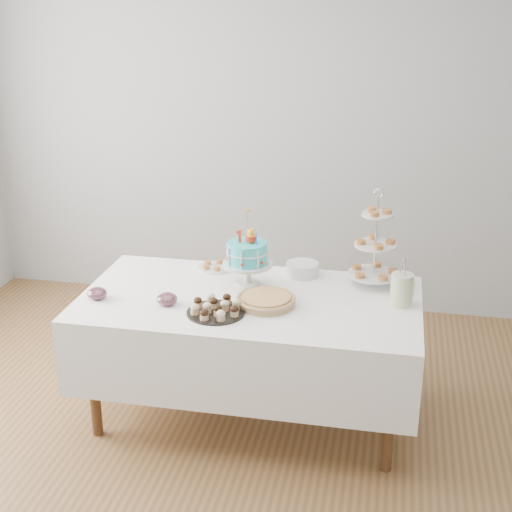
% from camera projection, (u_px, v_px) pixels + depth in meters
% --- Properties ---
extents(floor, '(5.00, 5.00, 0.00)m').
position_uv_depth(floor, '(239.00, 443.00, 4.03)').
color(floor, brown).
rests_on(floor, ground).
extents(walls, '(5.04, 4.04, 2.70)m').
position_uv_depth(walls, '(237.00, 216.00, 3.55)').
color(walls, '#9EA1A3').
rests_on(walls, floor).
extents(table, '(1.92, 1.02, 0.77)m').
position_uv_depth(table, '(250.00, 334.00, 4.11)').
color(table, white).
rests_on(table, floor).
extents(birthday_cake, '(0.29, 0.29, 0.45)m').
position_uv_depth(birthday_cake, '(248.00, 265.00, 4.17)').
color(birthday_cake, silver).
rests_on(birthday_cake, table).
extents(cupcake_tray, '(0.32, 0.32, 0.07)m').
position_uv_depth(cupcake_tray, '(216.00, 307.00, 3.83)').
color(cupcake_tray, black).
rests_on(cupcake_tray, table).
extents(pie, '(0.33, 0.33, 0.05)m').
position_uv_depth(pie, '(266.00, 300.00, 3.93)').
color(pie, tan).
rests_on(pie, table).
extents(tiered_stand, '(0.30, 0.30, 0.59)m').
position_uv_depth(tiered_stand, '(375.00, 245.00, 4.13)').
color(tiered_stand, silver).
rests_on(tiered_stand, table).
extents(plate_stack, '(0.20, 0.20, 0.08)m').
position_uv_depth(plate_stack, '(302.00, 269.00, 4.34)').
color(plate_stack, silver).
rests_on(plate_stack, table).
extents(pastry_plate, '(0.22, 0.22, 0.03)m').
position_uv_depth(pastry_plate, '(215.00, 266.00, 4.45)').
color(pastry_plate, silver).
rests_on(pastry_plate, table).
extents(jam_bowl_a, '(0.11, 0.11, 0.07)m').
position_uv_depth(jam_bowl_a, '(97.00, 294.00, 4.01)').
color(jam_bowl_a, silver).
rests_on(jam_bowl_a, table).
extents(jam_bowl_b, '(0.12, 0.12, 0.07)m').
position_uv_depth(jam_bowl_b, '(167.00, 299.00, 3.94)').
color(jam_bowl_b, silver).
rests_on(jam_bowl_b, table).
extents(utensil_pitcher, '(0.13, 0.12, 0.28)m').
position_uv_depth(utensil_pitcher, '(402.00, 288.00, 3.91)').
color(utensil_pitcher, white).
rests_on(utensil_pitcher, table).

